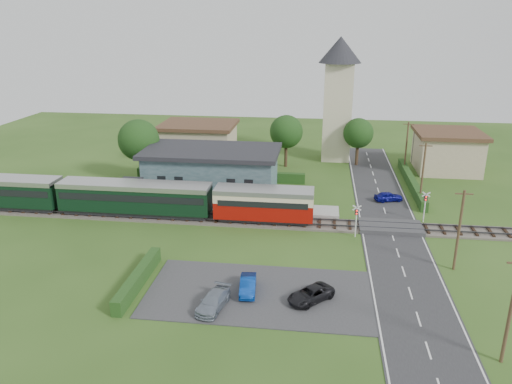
# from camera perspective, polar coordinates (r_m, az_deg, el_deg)

# --- Properties ---
(ground) EXTENTS (120.00, 120.00, 0.00)m
(ground) POSITION_cam_1_polar(r_m,az_deg,el_deg) (49.32, 3.76, -4.57)
(ground) COLOR #2D4C19
(railway_track) EXTENTS (76.00, 3.20, 0.49)m
(railway_track) POSITION_cam_1_polar(r_m,az_deg,el_deg) (51.11, 3.91, -3.56)
(railway_track) COLOR #4C443D
(railway_track) RESTS_ON ground
(road) EXTENTS (6.00, 70.00, 0.05)m
(road) POSITION_cam_1_polar(r_m,az_deg,el_deg) (49.79, 15.36, -4.99)
(road) COLOR #28282B
(road) RESTS_ON ground
(car_park) EXTENTS (17.00, 9.00, 0.08)m
(car_park) POSITION_cam_1_polar(r_m,az_deg,el_deg) (38.76, 0.28, -11.50)
(car_park) COLOR #333335
(car_park) RESTS_ON ground
(crossing_deck) EXTENTS (6.20, 3.40, 0.45)m
(crossing_deck) POSITION_cam_1_polar(r_m,az_deg,el_deg) (51.53, 15.11, -3.88)
(crossing_deck) COLOR #333335
(crossing_deck) RESTS_ON ground
(platform) EXTENTS (30.00, 3.00, 0.45)m
(platform) POSITION_cam_1_polar(r_m,az_deg,el_deg) (55.42, -6.24, -1.66)
(platform) COLOR gray
(platform) RESTS_ON ground
(equipment_hut) EXTENTS (2.30, 2.30, 2.55)m
(equipment_hut) POSITION_cam_1_polar(r_m,az_deg,el_deg) (57.27, -14.10, 0.18)
(equipment_hut) COLOR beige
(equipment_hut) RESTS_ON platform
(station_building) EXTENTS (16.00, 9.00, 5.30)m
(station_building) POSITION_cam_1_polar(r_m,az_deg,el_deg) (59.98, -5.05, 2.50)
(station_building) COLOR #314950
(station_building) RESTS_ON ground
(train) EXTENTS (43.20, 2.90, 3.40)m
(train) POSITION_cam_1_polar(r_m,az_deg,el_deg) (54.92, -16.75, -0.41)
(train) COLOR #232328
(train) RESTS_ON ground
(church_tower) EXTENTS (6.00, 6.00, 17.60)m
(church_tower) POSITION_cam_1_polar(r_m,az_deg,el_deg) (73.76, 9.39, 11.44)
(church_tower) COLOR beige
(church_tower) RESTS_ON ground
(house_west) EXTENTS (10.80, 8.80, 5.50)m
(house_west) POSITION_cam_1_polar(r_m,az_deg,el_deg) (74.25, -6.55, 5.78)
(house_west) COLOR tan
(house_west) RESTS_ON ground
(house_east) EXTENTS (8.80, 8.80, 5.50)m
(house_east) POSITION_cam_1_polar(r_m,az_deg,el_deg) (73.24, 20.99, 4.44)
(house_east) COLOR tan
(house_east) RESTS_ON ground
(hedge_carpark) EXTENTS (0.80, 9.00, 1.20)m
(hedge_carpark) POSITION_cam_1_polar(r_m,az_deg,el_deg) (40.61, -13.34, -9.64)
(hedge_carpark) COLOR #193814
(hedge_carpark) RESTS_ON ground
(hedge_roadside) EXTENTS (0.80, 18.00, 1.20)m
(hedge_roadside) POSITION_cam_1_polar(r_m,az_deg,el_deg) (65.07, 17.32, 1.09)
(hedge_roadside) COLOR #193814
(hedge_roadside) RESTS_ON ground
(hedge_station) EXTENTS (22.00, 0.80, 1.30)m
(hedge_station) POSITION_cam_1_polar(r_m,az_deg,el_deg) (64.79, -4.15, 1.90)
(hedge_station) COLOR #193814
(hedge_station) RESTS_ON ground
(tree_a) EXTENTS (5.20, 5.20, 8.00)m
(tree_a) POSITION_cam_1_polar(r_m,az_deg,el_deg) (64.90, -13.25, 5.80)
(tree_a) COLOR #332316
(tree_a) RESTS_ON ground
(tree_b) EXTENTS (4.60, 4.60, 7.34)m
(tree_b) POSITION_cam_1_polar(r_m,az_deg,el_deg) (69.83, 3.48, 6.89)
(tree_b) COLOR #332316
(tree_b) RESTS_ON ground
(tree_c) EXTENTS (4.20, 4.20, 6.78)m
(tree_c) POSITION_cam_1_polar(r_m,az_deg,el_deg) (71.91, 11.62, 6.59)
(tree_c) COLOR #332316
(tree_c) RESTS_ON ground
(utility_pole_a) EXTENTS (1.40, 0.22, 7.00)m
(utility_pole_a) POSITION_cam_1_polar(r_m,az_deg,el_deg) (33.61, 27.10, -11.94)
(utility_pole_a) COLOR #473321
(utility_pole_a) RESTS_ON ground
(utility_pole_b) EXTENTS (1.40, 0.22, 7.00)m
(utility_pole_b) POSITION_cam_1_polar(r_m,az_deg,el_deg) (43.86, 22.20, -3.99)
(utility_pole_b) COLOR #473321
(utility_pole_b) RESTS_ON ground
(utility_pole_c) EXTENTS (1.40, 0.22, 7.00)m
(utility_pole_c) POSITION_cam_1_polar(r_m,az_deg,el_deg) (58.57, 18.52, 2.10)
(utility_pole_c) COLOR #473321
(utility_pole_c) RESTS_ON ground
(utility_pole_d) EXTENTS (1.40, 0.22, 7.00)m
(utility_pole_d) POSITION_cam_1_polar(r_m,az_deg,el_deg) (69.98, 16.80, 4.96)
(utility_pole_d) COLOR #473321
(utility_pole_d) RESTS_ON ground
(crossing_signal_near) EXTENTS (0.84, 0.28, 3.28)m
(crossing_signal_near) POSITION_cam_1_polar(r_m,az_deg,el_deg) (48.19, 11.40, -2.75)
(crossing_signal_near) COLOR silver
(crossing_signal_near) RESTS_ON ground
(crossing_signal_far) EXTENTS (0.84, 0.28, 3.28)m
(crossing_signal_far) POSITION_cam_1_polar(r_m,az_deg,el_deg) (53.67, 18.78, -1.12)
(crossing_signal_far) COLOR silver
(crossing_signal_far) RESTS_ON ground
(streetlamp_west) EXTENTS (0.30, 0.30, 5.15)m
(streetlamp_west) POSITION_cam_1_polar(r_m,az_deg,el_deg) (71.58, -12.98, 5.11)
(streetlamp_west) COLOR #3F3F47
(streetlamp_west) RESTS_ON ground
(streetlamp_east) EXTENTS (0.30, 0.30, 5.15)m
(streetlamp_east) POSITION_cam_1_polar(r_m,az_deg,el_deg) (75.21, 17.55, 5.37)
(streetlamp_east) COLOR #3F3F47
(streetlamp_east) RESTS_ON ground
(car_on_road) EXTENTS (3.43, 2.11, 1.09)m
(car_on_road) POSITION_cam_1_polar(r_m,az_deg,el_deg) (59.07, 14.90, -0.50)
(car_on_road) COLOR navy
(car_on_road) RESTS_ON road
(car_park_blue) EXTENTS (1.50, 3.49, 1.12)m
(car_park_blue) POSITION_cam_1_polar(r_m,az_deg,el_deg) (38.62, -0.93, -10.60)
(car_park_blue) COLOR navy
(car_park_blue) RESTS_ON car_park
(car_park_silver) EXTENTS (2.31, 4.07, 1.11)m
(car_park_silver) POSITION_cam_1_polar(r_m,az_deg,el_deg) (36.78, -4.90, -12.33)
(car_park_silver) COLOR gray
(car_park_silver) RESTS_ON car_park
(car_park_dark) EXTENTS (3.87, 3.88, 1.04)m
(car_park_dark) POSITION_cam_1_polar(r_m,az_deg,el_deg) (37.75, 6.27, -11.54)
(car_park_dark) COLOR black
(car_park_dark) RESTS_ON car_park
(pedestrian_near) EXTENTS (0.65, 0.45, 1.71)m
(pedestrian_near) POSITION_cam_1_polar(r_m,az_deg,el_deg) (54.28, -0.38, -0.78)
(pedestrian_near) COLOR gray
(pedestrian_near) RESTS_ON platform
(pedestrian_far) EXTENTS (0.72, 0.87, 1.62)m
(pedestrian_far) POSITION_cam_1_polar(r_m,az_deg,el_deg) (57.69, -14.06, -0.19)
(pedestrian_far) COLOR gray
(pedestrian_far) RESTS_ON platform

